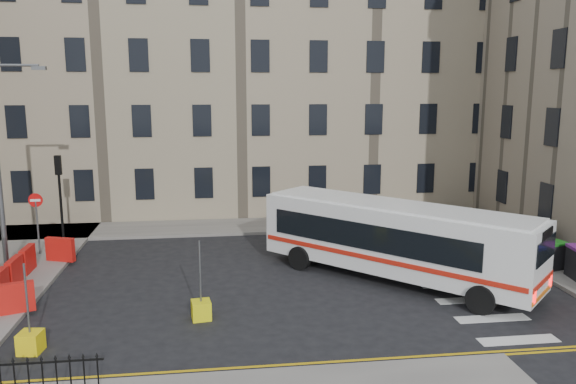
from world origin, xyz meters
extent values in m
plane|color=black|center=(0.00, 0.00, 0.00)|extent=(120.00, 120.00, 0.00)
cube|color=slate|center=(-6.00, 8.60, 0.07)|extent=(36.00, 3.20, 0.15)
cube|color=slate|center=(9.00, 4.00, 0.07)|extent=(2.40, 26.00, 0.15)
cube|color=gray|center=(-7.00, 15.50, 8.00)|extent=(38.00, 10.50, 16.00)
cylinder|color=black|center=(-12.00, 6.50, 1.75)|extent=(0.12, 0.12, 3.20)
cube|color=black|center=(-12.00, 6.50, 3.80)|extent=(0.28, 0.22, 0.90)
cylinder|color=#595B5E|center=(-12.50, 4.50, 1.35)|extent=(0.08, 0.08, 2.40)
cube|color=red|center=(-12.50, 4.50, 2.85)|extent=(0.60, 0.04, 0.60)
cube|color=red|center=(-12.20, 0.50, 0.65)|extent=(0.25, 1.25, 1.00)
cube|color=red|center=(-12.20, 2.00, 0.65)|extent=(0.25, 1.25, 1.00)
cube|color=red|center=(-11.30, 3.30, 0.65)|extent=(1.26, 0.66, 1.00)
cube|color=red|center=(-11.30, -2.30, 0.65)|extent=(1.26, 0.66, 1.00)
cube|color=silver|center=(1.97, -0.42, 1.71)|extent=(9.27, 9.38, 2.44)
cube|color=black|center=(0.75, -0.94, 1.91)|extent=(6.06, 6.18, 0.98)
cube|color=black|center=(2.51, 0.79, 1.91)|extent=(6.06, 6.18, 0.98)
cube|color=black|center=(-1.80, 3.42, 1.95)|extent=(1.58, 1.55, 1.07)
cube|color=black|center=(5.74, -4.27, 2.20)|extent=(1.58, 1.55, 0.78)
cube|color=red|center=(1.09, -1.29, 1.12)|extent=(7.42, 7.56, 0.18)
cube|color=red|center=(2.86, 0.44, 1.12)|extent=(7.42, 7.56, 0.18)
cube|color=#FF0C0C|center=(5.05, -4.96, 0.88)|extent=(0.19, 0.19, 0.39)
cube|color=#FF0C0C|center=(6.45, -3.59, 0.88)|extent=(0.19, 0.19, 0.39)
cylinder|color=black|center=(-1.43, 1.30, 0.49)|extent=(0.88, 0.89, 0.98)
cylinder|color=black|center=(0.31, 3.01, 0.49)|extent=(0.88, 0.89, 0.98)
cylinder|color=black|center=(3.77, -4.00, 0.49)|extent=(0.88, 0.89, 0.98)
cylinder|color=black|center=(5.51, -2.29, 0.49)|extent=(0.88, 0.89, 0.98)
cube|color=black|center=(8.58, -0.16, 0.66)|extent=(1.08, 1.17, 1.02)
cube|color=#176918|center=(8.58, -0.16, 1.23)|extent=(1.13, 1.22, 0.11)
cube|color=black|center=(9.13, 1.94, 0.78)|extent=(1.31, 1.43, 1.25)
cube|color=#3D3D3F|center=(9.13, 1.94, 1.47)|extent=(1.38, 1.49, 0.13)
cube|color=black|center=(8.72, 3.42, 0.69)|extent=(1.21, 1.29, 1.08)
cube|color=navy|center=(8.72, 3.42, 1.29)|extent=(1.27, 1.35, 0.11)
cube|color=yellow|center=(-10.00, -4.95, 0.30)|extent=(0.68, 0.68, 0.60)
cube|color=yellow|center=(-5.30, -3.22, 0.30)|extent=(0.68, 0.68, 0.60)
camera|label=1|loc=(-4.72, -20.44, 7.31)|focal=35.00mm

